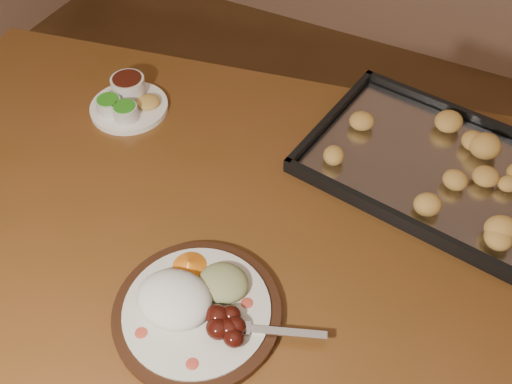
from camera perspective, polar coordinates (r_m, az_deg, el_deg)
The scene contains 4 objects.
dining_table at distance 1.14m, azimuth -2.24°, elevation -5.98°, with size 1.64×1.16×0.75m.
dinner_plate at distance 0.94m, azimuth -6.14°, elevation -11.22°, with size 0.35×0.27×0.06m.
condiment_saucer at distance 1.30m, azimuth -12.74°, elevation 8.87°, with size 0.17×0.17×0.06m.
baking_tray at distance 1.19m, azimuth 17.34°, elevation 2.78°, with size 0.53×0.42×0.05m.
Camera 1 is at (0.10, -0.35, 1.58)m, focal length 40.00 mm.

